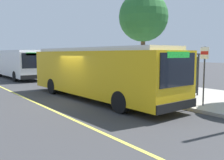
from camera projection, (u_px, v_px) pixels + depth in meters
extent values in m
plane|color=#38383A|center=(77.00, 100.00, 14.25)|extent=(120.00, 120.00, 0.00)
cube|color=#A8A399|center=(151.00, 89.00, 17.79)|extent=(44.00, 6.40, 0.15)
cube|color=#E0D64C|center=(39.00, 104.00, 12.95)|extent=(36.00, 0.14, 0.01)
cube|color=gold|center=(97.00, 72.00, 14.23)|extent=(11.26, 2.96, 2.40)
cube|color=silver|center=(96.00, 49.00, 14.09)|extent=(10.36, 2.67, 0.20)
cube|color=black|center=(178.00, 70.00, 9.83)|extent=(0.12, 2.17, 1.34)
cube|color=black|center=(114.00, 67.00, 15.00)|extent=(9.83, 0.40, 1.06)
cube|color=black|center=(114.00, 87.00, 15.13)|extent=(10.61, 0.42, 0.28)
cube|color=#26D83F|center=(179.00, 55.00, 9.76)|extent=(0.08, 1.40, 0.24)
cube|color=black|center=(177.00, 106.00, 9.97)|extent=(0.17, 2.50, 0.36)
cylinder|color=black|center=(156.00, 97.00, 12.36)|extent=(1.01, 0.32, 1.00)
cylinder|color=black|center=(120.00, 102.00, 10.93)|extent=(1.01, 0.32, 1.00)
cylinder|color=black|center=(83.00, 84.00, 17.66)|extent=(1.01, 0.32, 1.00)
cylinder|color=black|center=(53.00, 86.00, 16.23)|extent=(1.01, 0.32, 1.00)
cube|color=white|center=(18.00, 64.00, 26.42)|extent=(10.16, 2.59, 2.40)
cube|color=silver|center=(17.00, 51.00, 26.29)|extent=(9.35, 2.33, 0.20)
cube|color=black|center=(34.00, 61.00, 22.29)|extent=(0.05, 2.17, 1.34)
cube|color=black|center=(30.00, 61.00, 27.15)|extent=(8.94, 0.08, 1.06)
cube|color=#197259|center=(30.00, 72.00, 27.29)|extent=(9.65, 0.07, 0.28)
cube|color=#26D83F|center=(34.00, 54.00, 22.23)|extent=(0.04, 1.40, 0.24)
cube|color=black|center=(35.00, 77.00, 22.43)|extent=(0.09, 2.50, 0.36)
cylinder|color=black|center=(39.00, 75.00, 24.69)|extent=(1.00, 0.28, 1.00)
cylinder|color=black|center=(15.00, 76.00, 23.33)|extent=(1.00, 0.28, 1.00)
cylinder|color=black|center=(21.00, 71.00, 29.66)|extent=(1.00, 0.28, 1.00)
cylinder|color=black|center=(0.00, 72.00, 28.30)|extent=(1.00, 0.28, 1.00)
cylinder|color=#333338|center=(198.00, 75.00, 14.71)|extent=(0.10, 0.10, 2.40)
cylinder|color=#333338|center=(184.00, 76.00, 13.94)|extent=(0.10, 0.10, 2.40)
cylinder|color=#333338|center=(164.00, 72.00, 16.79)|extent=(0.10, 0.10, 2.40)
cylinder|color=#333338|center=(151.00, 73.00, 16.02)|extent=(0.10, 0.10, 2.40)
cube|color=#333338|center=(174.00, 54.00, 15.24)|extent=(2.90, 1.60, 0.08)
cube|color=#4C606B|center=(180.00, 74.00, 15.75)|extent=(2.47, 0.04, 2.16)
cube|color=navy|center=(158.00, 74.00, 16.41)|extent=(0.06, 1.11, 1.82)
cube|color=brown|center=(177.00, 87.00, 15.35)|extent=(1.60, 0.44, 0.06)
cube|color=brown|center=(180.00, 82.00, 15.46)|extent=(1.60, 0.05, 0.44)
cube|color=#333338|center=(168.00, 89.00, 15.95)|extent=(0.08, 0.40, 0.45)
cube|color=#333338|center=(187.00, 92.00, 14.79)|extent=(0.08, 0.40, 0.45)
cylinder|color=#333338|center=(204.00, 76.00, 11.83)|extent=(0.07, 0.07, 2.80)
cube|color=white|center=(205.00, 53.00, 11.70)|extent=(0.44, 0.03, 0.56)
cube|color=red|center=(204.00, 53.00, 11.69)|extent=(0.40, 0.01, 0.16)
cylinder|color=#282D47|center=(142.00, 85.00, 16.39)|extent=(0.14, 0.14, 0.85)
cylinder|color=#282D47|center=(140.00, 85.00, 16.28)|extent=(0.14, 0.14, 0.85)
cube|color=red|center=(141.00, 74.00, 16.26)|extent=(0.24, 0.40, 0.62)
sphere|color=tan|center=(141.00, 67.00, 16.21)|extent=(0.22, 0.22, 0.22)
cylinder|color=brown|center=(143.00, 60.00, 20.61)|extent=(0.36, 0.36, 3.94)
sphere|color=#28662D|center=(143.00, 17.00, 20.25)|extent=(4.01, 4.01, 4.01)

